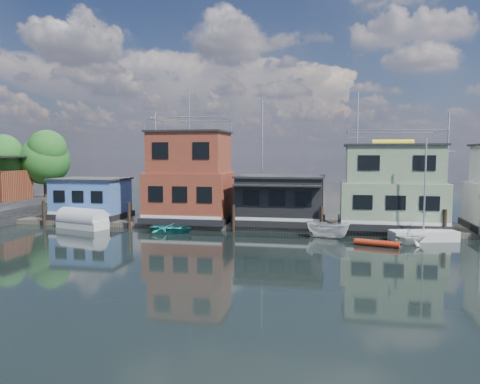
% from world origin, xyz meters
% --- Properties ---
extents(ground, '(160.00, 160.00, 0.00)m').
position_xyz_m(ground, '(0.00, 0.00, 0.00)').
color(ground, black).
rests_on(ground, ground).
extents(dock, '(48.00, 5.00, 0.40)m').
position_xyz_m(dock, '(0.00, 12.00, 0.20)').
color(dock, '#595147').
rests_on(dock, ground).
extents(houseboat_blue, '(6.40, 4.90, 3.66)m').
position_xyz_m(houseboat_blue, '(-18.00, 12.00, 2.21)').
color(houseboat_blue, black).
rests_on(houseboat_blue, dock).
extents(houseboat_red, '(7.40, 5.90, 11.86)m').
position_xyz_m(houseboat_red, '(-8.50, 12.00, 4.10)').
color(houseboat_red, black).
rests_on(houseboat_red, dock).
extents(houseboat_dark, '(7.40, 6.10, 4.06)m').
position_xyz_m(houseboat_dark, '(-0.50, 11.98, 2.42)').
color(houseboat_dark, black).
rests_on(houseboat_dark, dock).
extents(houseboat_green, '(8.40, 5.90, 7.03)m').
position_xyz_m(houseboat_green, '(8.50, 12.00, 3.55)').
color(houseboat_green, black).
rests_on(houseboat_green, dock).
extents(pilings, '(42.28, 0.28, 2.20)m').
position_xyz_m(pilings, '(-0.33, 9.20, 1.10)').
color(pilings, '#2D2116').
rests_on(pilings, ground).
extents(background_masts, '(36.40, 0.16, 12.00)m').
position_xyz_m(background_masts, '(4.76, 18.00, 5.55)').
color(background_masts, silver).
rests_on(background_masts, ground).
extents(dinghy_teal, '(3.57, 2.59, 0.72)m').
position_xyz_m(dinghy_teal, '(-8.72, 7.76, 0.36)').
color(dinghy_teal, '#217C7A').
rests_on(dinghy_teal, ground).
extents(day_sailer, '(4.96, 2.74, 7.44)m').
position_xyz_m(day_sailer, '(10.33, 8.10, 0.43)').
color(day_sailer, silver).
rests_on(day_sailer, ground).
extents(motorboat, '(3.79, 2.84, 1.38)m').
position_xyz_m(motorboat, '(3.52, 7.64, 0.69)').
color(motorboat, white).
rests_on(motorboat, ground).
extents(dinghy_white, '(2.65, 2.45, 1.15)m').
position_xyz_m(dinghy_white, '(9.15, 6.37, 0.58)').
color(dinghy_white, silver).
rests_on(dinghy_white, ground).
extents(red_kayak, '(3.01, 1.29, 0.44)m').
position_xyz_m(red_kayak, '(6.81, 5.26, 0.22)').
color(red_kayak, '#AA2912').
rests_on(red_kayak, ground).
extents(tarp_runabout, '(4.83, 3.04, 1.83)m').
position_xyz_m(tarp_runabout, '(-16.91, 8.44, 0.68)').
color(tarp_runabout, silver).
rests_on(tarp_runabout, ground).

